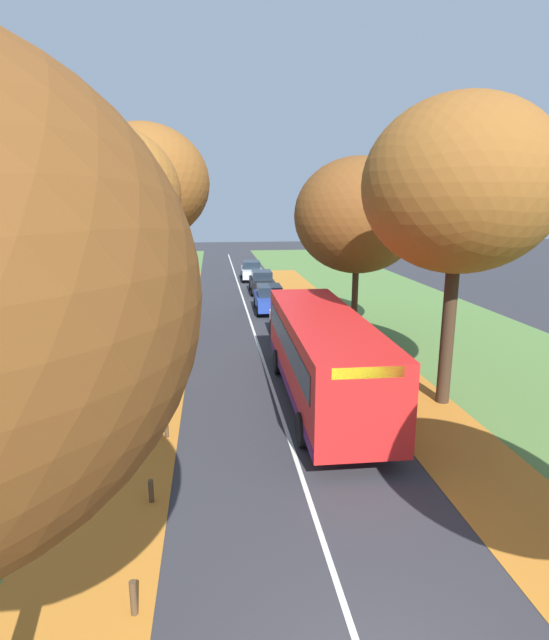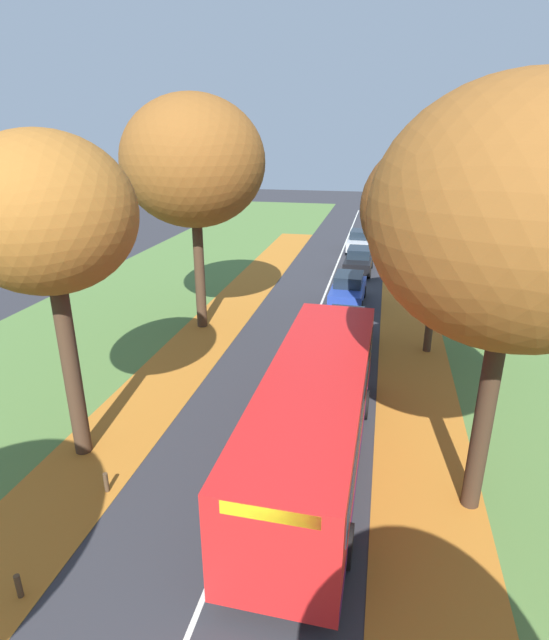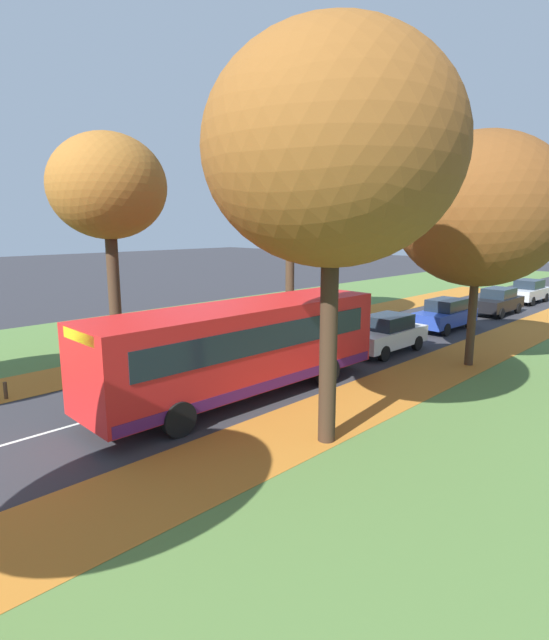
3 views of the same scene
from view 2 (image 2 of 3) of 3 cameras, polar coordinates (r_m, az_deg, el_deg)
The scene contains 16 objects.
grass_verge_left at distance 25.49m, azimuth -17.13°, elevation -0.33°, with size 12.00×90.00×0.01m, color #517538.
leaf_litter_left at distance 18.64m, azimuth -13.44°, elevation -7.92°, with size 2.80×60.00×0.00m, color #B26B23.
grass_verge_right at distance 23.25m, azimuth 26.83°, elevation -3.79°, with size 12.00×90.00×0.01m, color #517538.
leaf_litter_right at distance 17.12m, azimuth 16.24°, elevation -10.99°, with size 2.80×60.00×0.00m, color #B26B23.
road_centre_line at distance 22.59m, azimuth 3.76°, elevation -2.14°, with size 0.12×80.00×0.01m, color silver.
tree_left_near at distance 13.67m, azimuth -24.59°, elevation 10.72°, with size 4.43×4.43×8.88m.
tree_left_mid at distance 22.65m, azimuth -9.24°, elevation 17.34°, with size 6.18×6.18×10.33m.
tree_right_near at distance 11.34m, azimuth 26.10°, elevation 10.46°, with size 6.06×6.06×9.90m.
tree_right_mid at distance 20.68m, azimuth 18.73°, elevation 11.95°, with size 6.35×6.35×8.86m.
bollard_third at distance 12.39m, azimuth -27.19°, elevation -25.44°, with size 0.12×0.12×0.55m, color #4C3823.
bollard_fourth at distance 14.23m, azimuth -18.68°, elevation -17.19°, with size 0.12×0.12×0.56m, color #4C3823.
bus at distance 13.67m, azimuth 4.66°, elevation -10.49°, with size 2.79×10.44×2.98m.
car_white_lead at distance 21.41m, azimuth 8.08°, elevation -1.30°, with size 1.83×4.23×1.62m.
car_blue_following at distance 27.23m, azimuth 8.42°, elevation 3.53°, with size 1.85×4.23×1.62m.
car_black_third_in_line at distance 33.59m, azimuth 9.60°, elevation 6.75°, with size 1.85×4.23×1.62m.
car_silver_fourth_in_line at distance 39.71m, azimuth 9.72°, elevation 8.90°, with size 1.86×4.24×1.62m.
Camera 2 is at (2.97, -0.61, 8.78)m, focal length 28.00 mm.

